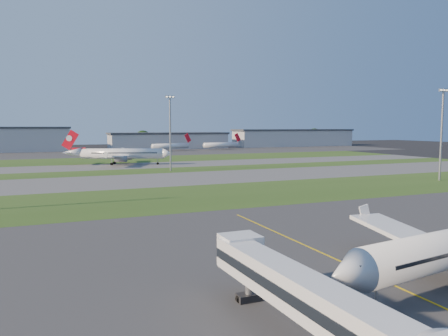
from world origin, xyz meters
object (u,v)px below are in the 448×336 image
airliner_taxiing (122,154)px  light_mast_centre (170,128)px  jet_bridge (318,303)px  mini_jet_near (171,146)px  mini_jet_far (221,145)px  light_mast_east (442,128)px

airliner_taxiing → light_mast_centre: 34.49m
jet_bridge → mini_jet_near: (58.03, 240.90, -0.73)m
mini_jet_far → mini_jet_near: bearing=176.6°
airliner_taxiing → mini_jet_near: 97.82m
mini_jet_near → light_mast_east: light_mast_east is taller
jet_bridge → mini_jet_far: (93.58, 244.50, -0.73)m
airliner_taxiing → light_mast_centre: (11.64, -30.75, 10.41)m
airliner_taxiing → mini_jet_far: size_ratio=1.35×
jet_bridge → light_mast_centre: light_mast_centre is taller
mini_jet_far → jet_bridge: bearing=-120.1°
airliner_taxiing → mini_jet_near: bearing=-97.3°
jet_bridge → light_mast_east: (87.81, 67.24, 10.81)m
jet_bridge → light_mast_centre: 126.17m
airliner_taxiing → mini_jet_near: (44.86, 86.92, -1.12)m
light_mast_east → airliner_taxiing: bearing=130.7°
jet_bridge → mini_jet_near: mini_jet_near is taller
mini_jet_near → light_mast_east: size_ratio=1.08×
jet_bridge → light_mast_centre: bearing=78.6°
mini_jet_near → light_mast_centre: (-33.22, -117.67, 11.53)m
airliner_taxiing → mini_jet_near: size_ratio=1.38×
light_mast_east → jet_bridge: bearing=-142.6°
jet_bridge → airliner_taxiing: size_ratio=0.70×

